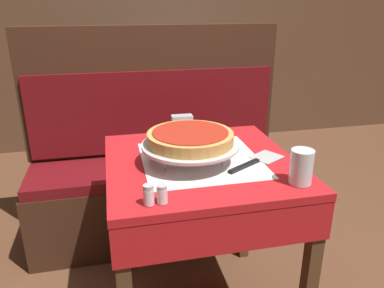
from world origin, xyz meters
name	(u,v)px	position (x,y,z in m)	size (l,w,h in m)	color
dining_table_front	(201,184)	(0.00, 0.00, 0.66)	(0.75, 0.75, 0.77)	red
dining_table_rear	(180,90)	(0.24, 1.72, 0.67)	(0.82, 0.82, 0.76)	#194799
booth_bench	(159,178)	(-0.08, 0.69, 0.37)	(1.50, 0.44, 1.24)	#3D2316
back_wall_panel	(141,21)	(0.00, 2.32, 1.20)	(6.00, 0.04, 2.40)	brown
pizza_pan_stand	(190,146)	(-0.05, -0.02, 0.84)	(0.38, 0.38, 0.08)	#ADADB2
deep_dish_pizza	(190,137)	(-0.05, -0.02, 0.87)	(0.33, 0.33, 0.05)	tan
pizza_server	(256,161)	(0.21, -0.07, 0.78)	(0.27, 0.20, 0.01)	#BCBCC1
water_glass_near	(301,167)	(0.29, -0.28, 0.83)	(0.08, 0.08, 0.12)	silver
salt_shaker	(149,195)	(-0.24, -0.31, 0.80)	(0.04, 0.04, 0.07)	silver
pepper_shaker	(162,194)	(-0.20, -0.31, 0.80)	(0.03, 0.03, 0.06)	silver
napkin_holder	(182,124)	(-0.01, 0.33, 0.82)	(0.10, 0.05, 0.09)	#B2B2B7
condiment_caddy	(184,76)	(0.27, 1.67, 0.80)	(0.15, 0.15, 0.15)	black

